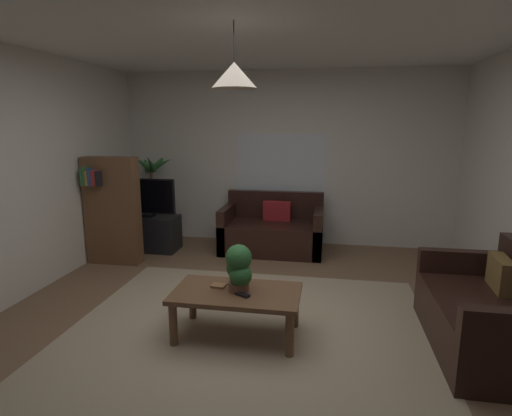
% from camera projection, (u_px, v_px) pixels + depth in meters
% --- Properties ---
extents(floor, '(4.94, 5.62, 0.02)m').
position_uv_depth(floor, '(250.00, 329.00, 3.75)').
color(floor, brown).
rests_on(floor, ground).
extents(rug, '(3.21, 3.09, 0.01)m').
position_uv_depth(rug, '(246.00, 338.00, 3.55)').
color(rug, tan).
rests_on(rug, ground).
extents(wall_back, '(5.06, 0.06, 2.58)m').
position_uv_depth(wall_back, '(285.00, 159.00, 6.22)').
color(wall_back, silver).
rests_on(wall_back, ground).
extents(ceiling, '(4.94, 5.62, 0.02)m').
position_uv_depth(ceiling, '(249.00, 23.00, 3.22)').
color(ceiling, white).
extents(window_pane, '(1.34, 0.01, 1.12)m').
position_uv_depth(window_pane, '(281.00, 171.00, 6.24)').
color(window_pane, white).
extents(couch_under_window, '(1.43, 0.83, 0.82)m').
position_uv_depth(couch_under_window, '(272.00, 232.00, 5.96)').
color(couch_under_window, black).
rests_on(couch_under_window, ground).
extents(couch_right_side, '(0.83, 1.42, 0.82)m').
position_uv_depth(couch_right_side, '(491.00, 318.00, 3.34)').
color(couch_right_side, black).
rests_on(couch_right_side, ground).
extents(coffee_table, '(1.09, 0.61, 0.41)m').
position_uv_depth(coffee_table, '(236.00, 298.00, 3.54)').
color(coffee_table, brown).
rests_on(coffee_table, ground).
extents(book_on_table_0, '(0.13, 0.11, 0.02)m').
position_uv_depth(book_on_table_0, '(219.00, 286.00, 3.62)').
color(book_on_table_0, '#99663F').
rests_on(book_on_table_0, coffee_table).
extents(remote_on_table_0, '(0.16, 0.12, 0.02)m').
position_uv_depth(remote_on_table_0, '(241.00, 294.00, 3.44)').
color(remote_on_table_0, black).
rests_on(remote_on_table_0, coffee_table).
extents(potted_plant_on_table, '(0.23, 0.23, 0.41)m').
position_uv_depth(potted_plant_on_table, '(239.00, 267.00, 3.49)').
color(potted_plant_on_table, brown).
rests_on(potted_plant_on_table, coffee_table).
extents(tv_stand, '(0.90, 0.44, 0.50)m').
position_uv_depth(tv_stand, '(147.00, 233.00, 6.01)').
color(tv_stand, black).
rests_on(tv_stand, ground).
extents(tv, '(0.89, 0.16, 0.55)m').
position_uv_depth(tv, '(145.00, 197.00, 5.88)').
color(tv, black).
rests_on(tv, tv_stand).
extents(potted_palm_corner, '(0.72, 0.96, 1.45)m').
position_uv_depth(potted_palm_corner, '(154.00, 201.00, 6.47)').
color(potted_palm_corner, beige).
rests_on(potted_palm_corner, ground).
extents(bookshelf_corner, '(0.70, 0.31, 1.40)m').
position_uv_depth(bookshelf_corner, '(112.00, 210.00, 5.35)').
color(bookshelf_corner, brown).
rests_on(bookshelf_corner, ground).
extents(pendant_lamp, '(0.35, 0.35, 0.49)m').
position_uv_depth(pendant_lamp, '(234.00, 75.00, 3.17)').
color(pendant_lamp, black).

